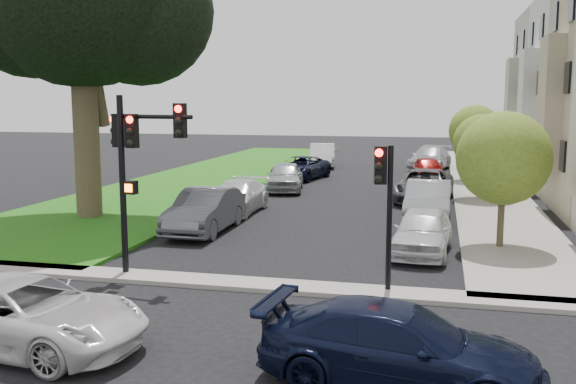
% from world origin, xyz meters
% --- Properties ---
extents(ground, '(140.00, 140.00, 0.00)m').
position_xyz_m(ground, '(0.00, 0.00, 0.00)').
color(ground, black).
rests_on(ground, ground).
extents(grass_strip, '(8.00, 44.00, 0.12)m').
position_xyz_m(grass_strip, '(-9.00, 24.00, 0.06)').
color(grass_strip, '#224E11').
rests_on(grass_strip, ground).
extents(sidewalk_right, '(3.50, 44.00, 0.12)m').
position_xyz_m(sidewalk_right, '(6.75, 24.00, 0.06)').
color(sidewalk_right, gray).
rests_on(sidewalk_right, ground).
extents(sidewalk_cross, '(60.00, 1.00, 0.12)m').
position_xyz_m(sidewalk_cross, '(0.00, 2.00, 0.06)').
color(sidewalk_cross, gray).
rests_on(sidewalk_cross, ground).
extents(small_tree_a, '(2.89, 2.89, 4.34)m').
position_xyz_m(small_tree_a, '(6.20, 7.64, 2.89)').
color(small_tree_a, '#493F2A').
rests_on(small_tree_a, ground).
extents(small_tree_b, '(2.69, 2.69, 4.04)m').
position_xyz_m(small_tree_b, '(6.20, 17.92, 2.69)').
color(small_tree_b, '#493F2A').
rests_on(small_tree_b, ground).
extents(small_tree_c, '(2.93, 2.93, 4.40)m').
position_xyz_m(small_tree_c, '(6.20, 24.84, 2.93)').
color(small_tree_c, '#493F2A').
rests_on(small_tree_c, ground).
extents(traffic_signal_main, '(2.34, 0.61, 4.79)m').
position_xyz_m(traffic_signal_main, '(-3.42, 2.23, 3.30)').
color(traffic_signal_main, black).
rests_on(traffic_signal_main, ground).
extents(traffic_signal_secondary, '(0.48, 0.39, 3.61)m').
position_xyz_m(traffic_signal_secondary, '(3.03, 2.19, 2.51)').
color(traffic_signal_secondary, black).
rests_on(traffic_signal_secondary, ground).
extents(car_cross_near, '(5.03, 2.71, 1.34)m').
position_xyz_m(car_cross_near, '(-3.27, -2.85, 0.67)').
color(car_cross_near, silver).
rests_on(car_cross_near, ground).
extents(car_cross_far, '(4.83, 2.40, 1.35)m').
position_xyz_m(car_cross_far, '(3.72, -2.87, 0.67)').
color(car_cross_far, black).
rests_on(car_cross_far, ground).
extents(car_parked_0, '(1.93, 4.20, 1.39)m').
position_xyz_m(car_parked_0, '(3.84, 6.57, 0.70)').
color(car_parked_0, silver).
rests_on(car_parked_0, ground).
extents(car_parked_1, '(1.74, 4.74, 1.55)m').
position_xyz_m(car_parked_1, '(3.90, 12.03, 0.78)').
color(car_parked_1, '#999BA0').
rests_on(car_parked_1, ground).
extents(car_parked_2, '(2.80, 5.43, 1.47)m').
position_xyz_m(car_parked_2, '(3.64, 17.07, 0.73)').
color(car_parked_2, '#3F4247').
rests_on(car_parked_2, ground).
extents(car_parked_3, '(2.12, 4.20, 1.37)m').
position_xyz_m(car_parked_3, '(3.66, 25.16, 0.69)').
color(car_parked_3, maroon).
rests_on(car_parked_3, ground).
extents(car_parked_4, '(3.12, 5.74, 1.58)m').
position_xyz_m(car_parked_4, '(3.66, 30.82, 0.79)').
color(car_parked_4, '#999BA0').
rests_on(car_parked_4, ground).
extents(car_parked_5, '(1.67, 4.71, 1.55)m').
position_xyz_m(car_parked_5, '(-3.76, 8.10, 0.77)').
color(car_parked_5, '#3F4247').
rests_on(car_parked_5, ground).
extents(car_parked_6, '(1.90, 4.61, 1.33)m').
position_xyz_m(car_parked_6, '(-3.88, 12.11, 0.67)').
color(car_parked_6, silver).
rests_on(car_parked_6, ground).
extents(car_parked_7, '(2.49, 4.61, 1.49)m').
position_xyz_m(car_parked_7, '(-3.45, 18.93, 0.74)').
color(car_parked_7, '#999BA0').
rests_on(car_parked_7, ground).
extents(car_parked_8, '(3.17, 5.22, 1.35)m').
position_xyz_m(car_parked_8, '(-3.70, 23.90, 0.68)').
color(car_parked_8, black).
rests_on(car_parked_8, ground).
extents(car_parked_9, '(2.52, 5.10, 1.61)m').
position_xyz_m(car_parked_9, '(-3.75, 31.34, 0.80)').
color(car_parked_9, silver).
rests_on(car_parked_9, ground).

